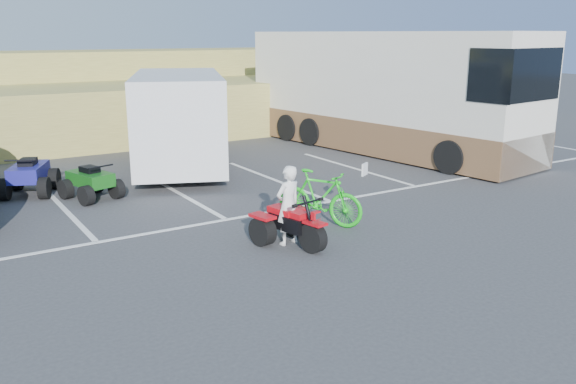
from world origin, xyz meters
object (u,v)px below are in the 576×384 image
rider (288,205)px  quad_atv_green (92,199)px  quad_atv_blue (31,194)px  cargo_trailer (179,119)px  red_trike_atv (294,246)px  green_dirt_bike (320,197)px  rv_motorhome (383,100)px

rider → quad_atv_green: size_ratio=1.11×
quad_atv_green → quad_atv_blue: bearing=116.4°
cargo_trailer → quad_atv_blue: (-4.19, -0.69, -1.46)m
rider → red_trike_atv: bearing=90.0°
cargo_trailer → quad_atv_blue: cargo_trailer is taller
green_dirt_bike → quad_atv_green: (-3.43, 4.49, -0.56)m
red_trike_atv → quad_atv_blue: (-3.41, 6.53, 0.00)m
red_trike_atv → quad_atv_green: (-2.27, 5.32, 0.00)m
quad_atv_blue → green_dirt_bike: bearing=-26.6°
rv_motorhome → quad_atv_blue: rv_motorhome is taller
cargo_trailer → quad_atv_blue: bearing=-148.3°
rv_motorhome → quad_atv_blue: bearing=172.6°
red_trike_atv → cargo_trailer: bearing=73.0°
green_dirt_bike → quad_atv_green: bearing=98.0°
rider → green_dirt_bike: 1.39m
quad_atv_blue → rider: bearing=-37.5°
green_dirt_bike → red_trike_atv: bearing=-173.7°
rider → rv_motorhome: rv_motorhome is taller
rider → green_dirt_bike: (1.19, 0.69, -0.18)m
quad_atv_blue → cargo_trailer: bearing=34.0°
red_trike_atv → green_dirt_bike: green_dirt_bike is taller
red_trike_atv → quad_atv_green: bearing=102.2°
cargo_trailer → rv_motorhome: size_ratio=0.58×
quad_atv_blue → quad_atv_green: quad_atv_blue is taller
rider → quad_atv_green: 5.68m
red_trike_atv → rv_motorhome: (7.68, 6.51, 1.65)m
cargo_trailer → rv_motorhome: bearing=16.5°
quad_atv_blue → rv_motorhome: bearing=24.5°
red_trike_atv → quad_atv_green: red_trike_atv is taller
quad_atv_blue → quad_atv_green: 1.66m
red_trike_atv → cargo_trailer: 7.41m
cargo_trailer → quad_atv_green: cargo_trailer is taller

